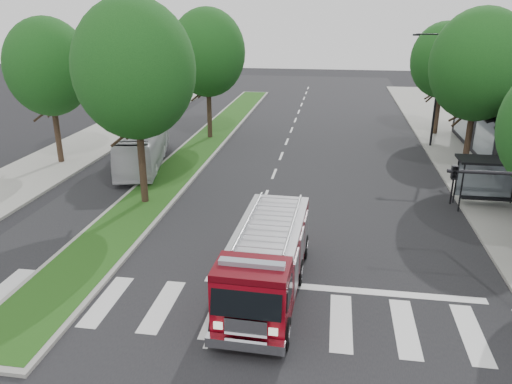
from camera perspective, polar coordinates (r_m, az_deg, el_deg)
ground at (r=19.66m, az=-2.19°, el=-8.67°), size 140.00×140.00×0.00m
sidewalk_right at (r=29.91m, az=26.09°, el=-0.31°), size 5.00×80.00×0.15m
sidewalk_left at (r=33.65m, az=-23.71°, el=2.17°), size 5.00×80.00×0.15m
median at (r=37.34m, az=-6.00°, el=5.45°), size 3.00×50.00×0.15m
bus_shelter at (r=27.26m, az=25.17°, el=2.36°), size 3.20×1.60×2.61m
tree_right_mid at (r=32.08m, az=24.16°, el=13.10°), size 5.60×5.60×9.72m
tree_right_far at (r=41.85m, az=20.66°, el=13.91°), size 5.00×5.00×8.73m
tree_median_near at (r=24.89m, az=-13.72°, el=13.45°), size 5.80×5.80×10.16m
tree_median_far at (r=38.19m, az=-5.57°, el=15.56°), size 5.60×5.60×9.72m
tree_left_mid at (r=33.89m, az=-22.65°, el=13.03°), size 5.20×5.20×9.16m
streetlight_right_far at (r=37.87m, az=19.80°, el=11.40°), size 2.11×0.20×8.00m
fire_engine at (r=17.50m, az=1.25°, el=-7.83°), size 2.56×7.69×2.64m
city_bus at (r=32.80m, az=-12.73°, el=5.21°), size 4.14×9.60×2.60m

